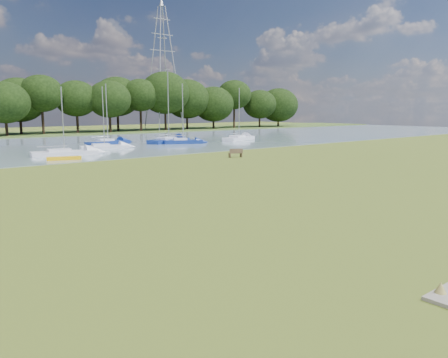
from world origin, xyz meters
TOP-DOWN VIEW (x-y plane):
  - ground at (0.00, 0.00)m, footprint 220.00×220.00m
  - river at (0.00, 42.00)m, footprint 220.00×40.00m
  - riverbank_bench at (16.10, 16.16)m, footprint 1.53×0.83m
  - kayak at (1.62, 24.58)m, footprint 3.22×1.66m
  - pylon at (40.50, 70.00)m, footprint 6.48×4.54m
  - tree_line at (6.06, 68.00)m, footprint 153.93×10.05m
  - sailboat_1 at (21.05, 36.91)m, footprint 7.78×4.57m
  - sailboat_2 at (9.53, 33.26)m, footprint 5.96×2.78m
  - sailboat_4 at (3.11, 28.94)m, footprint 6.83×2.87m
  - sailboat_5 at (21.62, 34.08)m, footprint 5.54×3.66m
  - sailboat_8 at (12.80, 39.50)m, footprint 6.56×3.02m
  - sailboat_9 at (32.46, 34.48)m, footprint 7.35×4.33m

SIDE VIEW (x-z plane):
  - ground at x=0.00m, z-range 0.00..0.00m
  - river at x=0.00m, z-range -0.05..0.05m
  - kayak at x=1.62m, z-range 0.05..0.36m
  - sailboat_2 at x=9.53m, z-range -3.31..4.20m
  - sailboat_4 at x=3.11m, z-range -3.11..4.02m
  - riverbank_bench at x=16.10m, z-range 0.00..0.91m
  - sailboat_9 at x=32.46m, z-range -3.53..4.55m
  - sailboat_8 at x=12.80m, z-range -3.60..4.64m
  - sailboat_5 at x=21.62m, z-range -3.62..4.70m
  - sailboat_1 at x=21.05m, z-range -4.52..5.63m
  - tree_line at x=6.06m, z-range 1.11..13.28m
  - pylon at x=40.50m, z-range 3.72..32.80m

